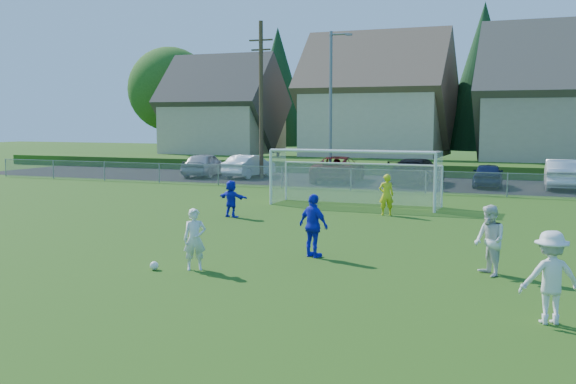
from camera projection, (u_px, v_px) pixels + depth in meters
name	position (u px, v px, depth m)	size (l,w,h in m)	color
ground	(155.00, 289.00, 15.07)	(160.00, 160.00, 0.00)	#193D0C
asphalt_lot	(409.00, 183.00, 40.44)	(60.00, 60.00, 0.00)	black
grass_embankment	(431.00, 168.00, 47.31)	(70.00, 6.00, 0.80)	#1E420F
soccer_ball	(154.00, 266.00, 17.02)	(0.22, 0.22, 0.22)	white
player_white_a	(195.00, 239.00, 16.97)	(0.57, 0.37, 1.57)	silver
player_white_b	(490.00, 241.00, 16.32)	(0.84, 0.66, 1.73)	silver
player_white_c	(551.00, 277.00, 12.48)	(1.13, 0.65, 1.75)	silver
player_blue_a	(314.00, 226.00, 18.54)	(1.03, 0.43, 1.76)	#1620D2
player_blue_b	(231.00, 199.00, 26.22)	(1.34, 0.43, 1.44)	#1620D2
goalkeeper	(386.00, 195.00, 26.70)	(0.60, 0.39, 1.65)	yellow
car_a	(205.00, 165.00, 44.98)	(1.88, 4.67, 1.59)	#9FA1A6
car_b	(249.00, 166.00, 44.37)	(1.56, 4.48, 1.48)	white
car_c	(338.00, 169.00, 41.24)	(2.60, 5.64, 1.57)	#570A0C
car_d	(417.00, 171.00, 39.33)	(2.17, 5.34, 1.55)	black
car_e	(488.00, 175.00, 37.90)	(1.62, 4.03, 1.37)	#111B3E
car_f	(562.00, 174.00, 36.95)	(1.73, 4.95, 1.63)	white
soccer_goal	(356.00, 169.00, 29.70)	(7.42, 1.90, 2.50)	white
chainlink_fence	(388.00, 180.00, 35.30)	(52.06, 0.06, 1.20)	gray
streetlight	(331.00, 102.00, 40.19)	(1.38, 0.18, 9.00)	slate
utility_pole	(261.00, 98.00, 42.95)	(1.60, 0.26, 10.00)	#473321
houses_row	(475.00, 74.00, 52.72)	(53.90, 11.45, 13.27)	tan
tree_row	(473.00, 84.00, 58.90)	(65.98, 12.36, 13.80)	#382616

